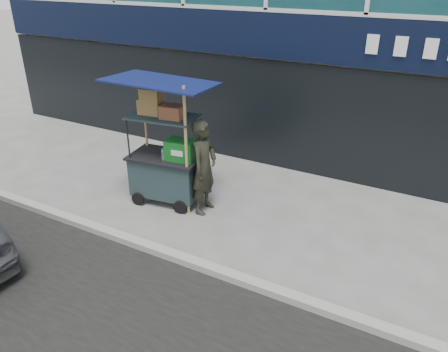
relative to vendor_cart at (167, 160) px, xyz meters
The scene contains 4 objects.
ground 1.81m from the vendor_cart, 58.92° to the right, with size 80.00×80.00×0.00m, color #61605C.
curb 1.94m from the vendor_cart, 62.28° to the right, with size 80.00×0.18×0.12m, color gray.
vendor_cart is the anchor object (origin of this frame).
vendor_man 0.82m from the vendor_cart, ahead, with size 0.65×0.43×1.79m, color black.
Camera 1 is at (3.82, -4.78, 4.21)m, focal length 35.00 mm.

